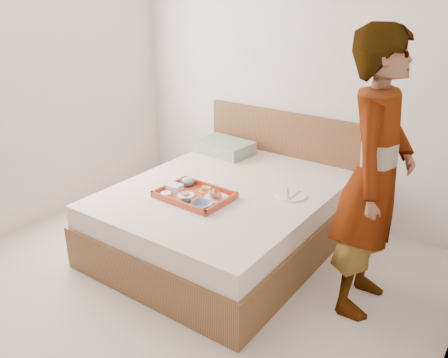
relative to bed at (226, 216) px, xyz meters
name	(u,v)px	position (x,y,z in m)	size (l,w,h in m)	color
ground	(149,308)	(0.06, -1.00, -0.27)	(3.50, 4.00, 0.01)	beige
wall_back	(296,74)	(0.06, 1.00, 1.04)	(3.50, 0.01, 2.60)	silver
bed	(226,216)	(0.00, 0.00, 0.00)	(1.65, 2.00, 0.53)	brown
headboard	(284,160)	(0.00, 0.97, 0.21)	(1.65, 0.06, 0.95)	brown
pillow	(225,147)	(-0.49, 0.67, 0.33)	(0.51, 0.35, 0.12)	#90AF8A
tray	(194,195)	(-0.08, -0.30, 0.29)	(0.55, 0.40, 0.05)	#D2492E
prawn_plate	(216,198)	(0.08, -0.25, 0.29)	(0.19, 0.19, 0.01)	white
navy_bowl_big	(201,205)	(0.09, -0.43, 0.30)	(0.16, 0.16, 0.04)	navy
sauce_dish	(186,202)	(-0.04, -0.45, 0.30)	(0.08, 0.08, 0.03)	black
meat_plate	(186,195)	(-0.14, -0.34, 0.29)	(0.14, 0.14, 0.01)	white
bread_plate	(207,191)	(-0.06, -0.18, 0.29)	(0.13, 0.13, 0.01)	orange
salad_bowl	(187,183)	(-0.27, -0.17, 0.30)	(0.12, 0.12, 0.04)	navy
plastic_tub	(174,187)	(-0.28, -0.31, 0.31)	(0.12, 0.10, 0.05)	silver
cheese_round	(166,194)	(-0.26, -0.43, 0.29)	(0.08, 0.08, 0.03)	white
dinner_plate	(291,195)	(0.51, 0.16, 0.27)	(0.24, 0.24, 0.01)	white
person	(374,178)	(1.19, -0.08, 0.67)	(0.68, 0.45, 1.86)	white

